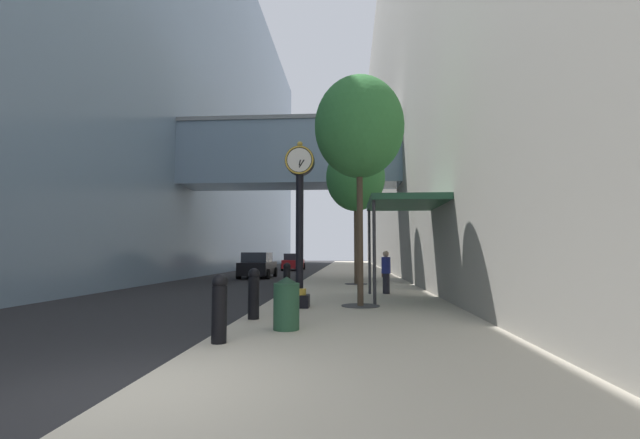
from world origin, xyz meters
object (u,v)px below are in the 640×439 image
at_px(bollard_second, 254,292).
at_px(bollard_fourth, 287,278).
at_px(bollard_nearest, 219,307).
at_px(car_black_mid, 258,266).
at_px(car_red_near, 293,262).
at_px(trash_bin, 286,302).
at_px(street_tree_mid_near, 355,178).
at_px(street_tree_near, 359,128).
at_px(street_clock, 300,215).
at_px(pedestrian_walking, 386,271).

bearing_deg(bollard_second, bollard_fourth, 90.00).
bearing_deg(bollard_second, bollard_nearest, -90.00).
distance_m(bollard_second, car_black_mid, 18.46).
relative_size(bollard_fourth, car_red_near, 0.28).
height_order(trash_bin, car_black_mid, car_black_mid).
relative_size(bollard_second, street_tree_mid_near, 0.17).
relative_size(bollard_fourth, street_tree_near, 0.17).
distance_m(bollard_fourth, car_black_mid, 13.35).
distance_m(street_clock, car_red_near, 28.19).
height_order(bollard_fourth, street_tree_near, street_tree_near).
bearing_deg(bollard_fourth, street_clock, -75.39).
bearing_deg(car_black_mid, street_tree_mid_near, -47.63).
relative_size(street_clock, pedestrian_walking, 2.97).
bearing_deg(bollard_fourth, pedestrian_walking, 17.14).
relative_size(bollard_fourth, street_tree_mid_near, 0.17).
distance_m(bollard_nearest, trash_bin, 1.65).
height_order(bollard_fourth, pedestrian_walking, pedestrian_walking).
xyz_separation_m(bollard_nearest, street_tree_near, (2.53, 5.21, 4.60)).
bearing_deg(street_clock, bollard_nearest, -99.54).
bearing_deg(car_black_mid, pedestrian_walking, -57.71).
bearing_deg(bollard_nearest, pedestrian_walking, 68.35).
distance_m(pedestrian_walking, car_red_near, 24.56).
bearing_deg(street_tree_mid_near, bollard_second, -102.80).
distance_m(street_tree_mid_near, car_red_near, 20.23).
bearing_deg(pedestrian_walking, car_black_mid, 122.29).
xyz_separation_m(bollard_nearest, car_black_mid, (-3.81, 20.70, 0.06)).
relative_size(bollard_nearest, car_red_near, 0.28).
relative_size(bollard_nearest, street_tree_mid_near, 0.17).
distance_m(bollard_nearest, pedestrian_walking, 9.69).
bearing_deg(car_red_near, pedestrian_walking, -74.42).
bearing_deg(street_clock, street_tree_mid_near, 79.13).
xyz_separation_m(bollard_second, trash_bin, (0.96, -1.29, -0.07)).
xyz_separation_m(street_tree_mid_near, trash_bin, (-1.57, -12.41, -4.67)).
xyz_separation_m(street_tree_near, car_black_mid, (-6.34, 15.49, -4.54)).
distance_m(trash_bin, car_red_near, 31.57).
relative_size(street_tree_near, street_tree_mid_near, 0.98).
distance_m(bollard_second, trash_bin, 1.61).
bearing_deg(car_red_near, bollard_second, -84.25).
distance_m(car_red_near, car_black_mid, 11.99).
distance_m(bollard_fourth, car_red_near, 24.94).
bearing_deg(bollard_second, street_clock, 69.59).
bearing_deg(bollard_fourth, car_black_mid, 106.60).
distance_m(bollard_second, street_tree_mid_near, 12.29).
relative_size(street_clock, street_tree_near, 0.70).
distance_m(street_tree_near, car_black_mid, 17.34).
bearing_deg(street_tree_mid_near, car_red_near, 106.35).
xyz_separation_m(street_clock, street_tree_mid_near, (1.72, 8.95, 2.61)).
bearing_deg(street_tree_mid_near, bollard_nearest, -100.41).
distance_m(trash_bin, car_black_mid, 19.94).
bearing_deg(trash_bin, pedestrian_walking, 71.14).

